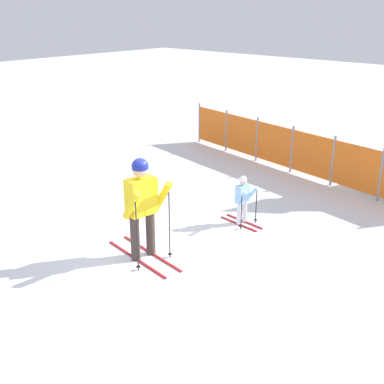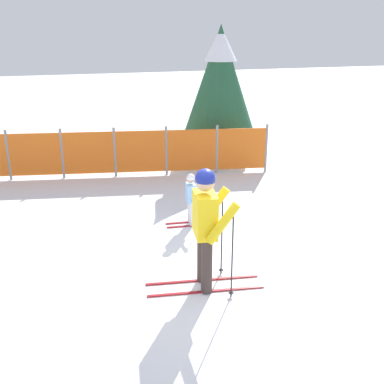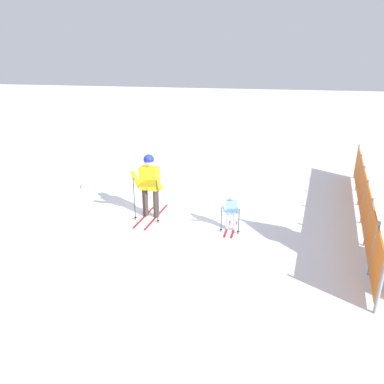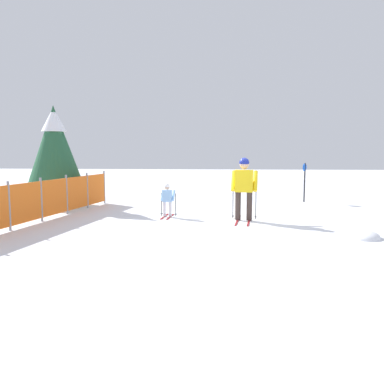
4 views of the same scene
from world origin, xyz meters
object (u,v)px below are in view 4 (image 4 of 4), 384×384
object	(u,v)px
skier_child	(167,198)
safety_fence	(41,200)
skier_adult	(244,183)
trail_marker	(305,178)
conifer_far	(54,144)

from	to	relation	value
skier_child	safety_fence	world-z (taller)	safety_fence
skier_adult	safety_fence	distance (m)	5.50
safety_fence	trail_marker	distance (m)	9.19
trail_marker	skier_child	bearing A→B (deg)	127.45
skier_adult	safety_fence	bearing A→B (deg)	102.65
skier_adult	conifer_far	size ratio (longest dim) A/B	0.50
trail_marker	safety_fence	bearing A→B (deg)	119.53
skier_child	safety_fence	distance (m)	3.43
safety_fence	trail_marker	size ratio (longest dim) A/B	4.98
skier_adult	conifer_far	bearing A→B (deg)	76.56
skier_child	conifer_far	xyz separation A→B (m)	(1.98, 4.17, 1.59)
skier_child	skier_adult	bearing A→B (deg)	-95.98
safety_fence	trail_marker	xyz separation A→B (m)	(4.52, -7.99, 0.31)
safety_fence	trail_marker	bearing A→B (deg)	-60.47
safety_fence	conifer_far	bearing A→B (deg)	16.66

